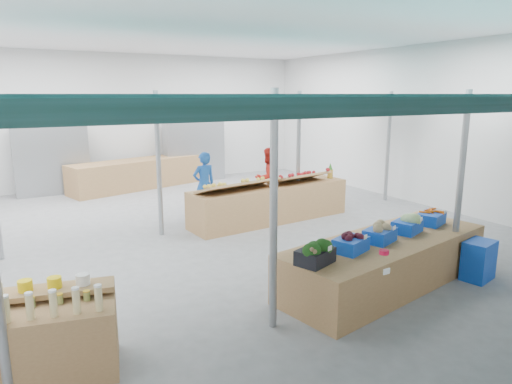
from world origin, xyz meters
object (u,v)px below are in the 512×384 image
(fruit_counter, at_px, (270,203))
(vendor_right, at_px, (268,178))
(vendor_left, at_px, (204,185))
(bottle_shelf, at_px, (31,338))
(crate_stack, at_px, (479,260))
(veg_counter, at_px, (386,261))

(fruit_counter, height_order, vendor_right, vendor_right)
(fruit_counter, bearing_deg, vendor_left, 132.83)
(bottle_shelf, height_order, fruit_counter, bottle_shelf)
(crate_stack, bearing_deg, vendor_left, 111.76)
(fruit_counter, xyz_separation_m, crate_stack, (1.09, -4.63, -0.11))
(crate_stack, bearing_deg, fruit_counter, 103.21)
(veg_counter, height_order, fruit_counter, fruit_counter)
(veg_counter, height_order, vendor_left, vendor_left)
(fruit_counter, xyz_separation_m, vendor_right, (0.60, 1.10, 0.37))
(fruit_counter, relative_size, vendor_left, 2.50)
(fruit_counter, xyz_separation_m, vendor_left, (-1.20, 1.10, 0.37))
(veg_counter, relative_size, crate_stack, 5.95)
(vendor_left, height_order, vendor_right, same)
(veg_counter, relative_size, vendor_left, 2.40)
(bottle_shelf, xyz_separation_m, crate_stack, (6.42, -0.71, -0.10))
(bottle_shelf, bearing_deg, veg_counter, 11.60)
(bottle_shelf, distance_m, vendor_right, 7.78)
(crate_stack, relative_size, vendor_right, 0.40)
(fruit_counter, distance_m, vendor_right, 1.31)
(veg_counter, relative_size, fruit_counter, 0.96)
(crate_stack, distance_m, vendor_right, 5.77)
(fruit_counter, bearing_deg, crate_stack, -81.45)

